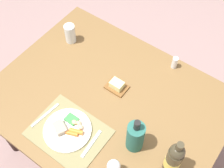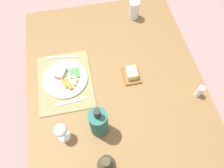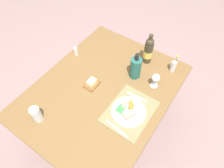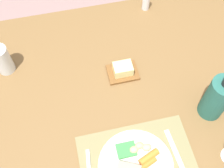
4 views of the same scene
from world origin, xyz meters
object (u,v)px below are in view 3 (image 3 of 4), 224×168
(fork, at_px, (117,129))
(cooler_bottle, at_px, (136,68))
(knife, at_px, (137,97))
(water_tumbler, at_px, (37,115))
(salt_shaker, at_px, (76,51))
(wine_glass, at_px, (156,78))
(wine_bottle, at_px, (148,50))
(butter_dish, at_px, (92,83))
(dining_table, at_px, (103,95))
(dinner_plate, at_px, (128,111))
(flower_vase, at_px, (174,66))

(fork, distance_m, cooler_bottle, 0.55)
(fork, bearing_deg, knife, 9.70)
(water_tumbler, xyz_separation_m, salt_shaker, (0.69, 0.22, -0.02))
(fork, bearing_deg, salt_shaker, 67.05)
(fork, bearing_deg, wine_glass, 2.21)
(wine_bottle, distance_m, butter_dish, 0.58)
(dining_table, xyz_separation_m, knife, (0.10, -0.28, 0.09))
(knife, relative_size, wine_glass, 1.32)
(wine_glass, bearing_deg, butter_dish, 123.82)
(dinner_plate, relative_size, cooler_bottle, 1.03)
(flower_vase, bearing_deg, dinner_plate, 170.46)
(cooler_bottle, bearing_deg, flower_vase, -45.55)
(dining_table, height_order, salt_shaker, salt_shaker)
(dining_table, height_order, butter_dish, butter_dish)
(flower_vase, height_order, wine_glass, flower_vase)
(fork, relative_size, wine_bottle, 0.66)
(cooler_bottle, relative_size, flower_vase, 1.31)
(fork, relative_size, salt_shaker, 2.34)
(dining_table, relative_size, knife, 7.55)
(salt_shaker, bearing_deg, butter_dish, -120.20)
(dinner_plate, relative_size, water_tumbler, 2.00)
(knife, relative_size, wine_bottle, 0.59)
(water_tumbler, bearing_deg, flower_vase, -31.69)
(dinner_plate, bearing_deg, cooler_bottle, 23.35)
(wine_glass, bearing_deg, fork, 175.80)
(knife, bearing_deg, wine_bottle, 14.17)
(knife, distance_m, butter_dish, 0.40)
(water_tumbler, distance_m, salt_shaker, 0.72)
(knife, distance_m, flower_vase, 0.45)
(cooler_bottle, xyz_separation_m, flower_vase, (0.25, -0.25, -0.04))
(fork, distance_m, flower_vase, 0.77)
(dining_table, bearing_deg, butter_dish, 94.93)
(wine_glass, height_order, butter_dish, wine_glass)
(salt_shaker, relative_size, butter_dish, 0.67)
(fork, relative_size, butter_dish, 1.56)
(knife, height_order, flower_vase, flower_vase)
(wine_bottle, relative_size, flower_vase, 1.53)
(flower_vase, relative_size, salt_shaker, 2.33)
(knife, bearing_deg, dinner_plate, -179.15)
(cooler_bottle, bearing_deg, knife, -144.39)
(dining_table, relative_size, flower_vase, 6.82)
(dinner_plate, bearing_deg, flower_vase, -9.54)
(dining_table, distance_m, wine_bottle, 0.57)
(wine_glass, bearing_deg, dining_table, 130.57)
(salt_shaker, bearing_deg, wine_glass, -83.33)
(cooler_bottle, bearing_deg, dining_table, 153.49)
(wine_bottle, bearing_deg, water_tumbler, 159.07)
(cooler_bottle, bearing_deg, fork, -163.30)
(cooler_bottle, xyz_separation_m, salt_shaker, (-0.09, 0.60, -0.06))
(dining_table, bearing_deg, wine_bottle, -15.65)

